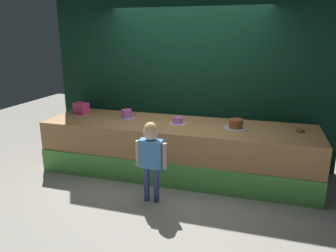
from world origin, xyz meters
The scene contains 9 objects.
ground_plane centered at (0.00, 0.00, 0.00)m, with size 12.00×12.00×0.00m, color gray.
stage_platform centered at (0.00, 0.54, 0.39)m, with size 4.07×1.10×0.79m.
curtain_backdrop centered at (0.00, 1.18, 1.53)m, with size 4.68×0.08×3.05m, color black.
child_figure centered at (-0.08, -0.42, 0.69)m, with size 0.41×0.19×1.06m.
pink_box centered at (-1.73, 0.70, 0.88)m, with size 0.22×0.17×0.18m, color #E7428D.
donut centered at (1.73, 0.64, 0.81)m, with size 0.12×0.12×0.04m, color brown.
cake_left centered at (-0.87, 0.63, 0.86)m, with size 0.26×0.26×0.17m.
cake_center centered at (0.00, 0.55, 0.83)m, with size 0.26×0.26×0.10m.
cake_right centered at (0.87, 0.54, 0.85)m, with size 0.35×0.35×0.14m.
Camera 1 is at (1.21, -3.96, 2.09)m, focal length 34.41 mm.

